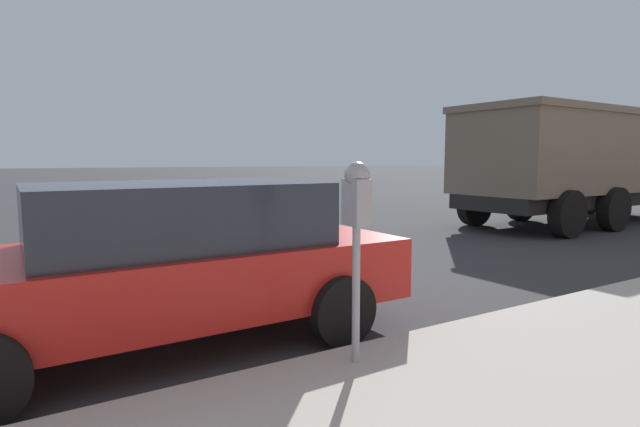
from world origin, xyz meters
TOP-DOWN VIEW (x-y plane):
  - ground_plane at (0.00, 0.00)m, footprint 220.00×220.00m
  - parking_meter at (-2.50, -0.94)m, footprint 0.21×0.19m
  - car_red at (-0.96, 0.07)m, footprint 2.04×4.46m
  - dump_truck at (2.16, -11.41)m, footprint 2.98×7.81m

SIDE VIEW (x-z plane):
  - ground_plane at x=0.00m, z-range 0.00..0.00m
  - car_red at x=-0.96m, z-range 0.04..1.51m
  - parking_meter at x=-2.50m, z-range 0.55..2.07m
  - dump_truck at x=2.16m, z-range 0.21..3.13m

